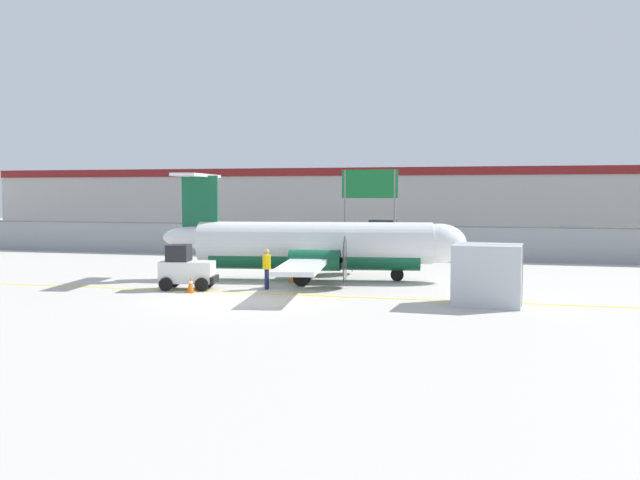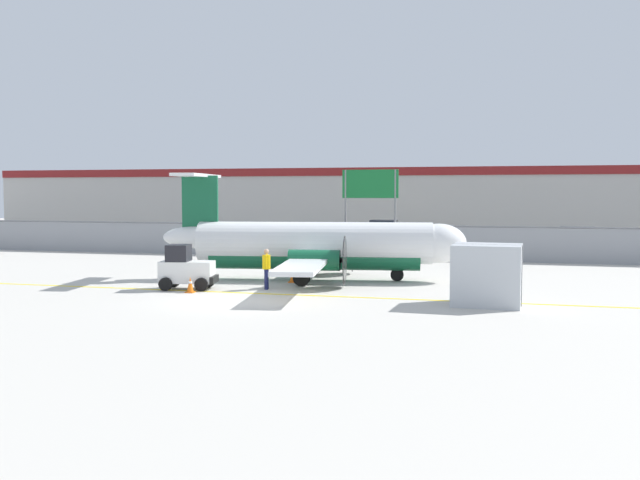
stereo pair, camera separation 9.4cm
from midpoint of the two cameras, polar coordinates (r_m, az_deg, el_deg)
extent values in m
plane|color=#BCB7AD|center=(27.04, -6.64, -4.84)|extent=(140.00, 140.00, 0.00)
cube|color=yellow|center=(28.89, -5.18, -4.27)|extent=(84.00, 0.20, 0.01)
cube|color=gray|center=(44.08, 1.95, -0.15)|extent=(98.00, 0.04, 2.00)
cylinder|color=slate|center=(44.02, 1.95, 1.21)|extent=(98.00, 0.10, 0.10)
cube|color=#38383A|center=(55.39, 4.61, -0.32)|extent=(98.00, 17.00, 0.12)
cube|color=beige|center=(73.52, 7.19, 3.18)|extent=(91.00, 8.00, 6.50)
cube|color=maroon|center=(69.59, 6.77, 5.49)|extent=(91.00, 0.20, 0.80)
cylinder|color=white|center=(32.91, -0.36, -0.20)|extent=(10.97, 3.49, 1.90)
ellipsoid|color=white|center=(32.75, 9.56, -0.27)|extent=(2.74, 2.16, 1.80)
ellipsoid|color=white|center=(34.03, -9.91, 0.21)|extent=(3.17, 1.49, 1.05)
cylinder|color=#145938|center=(32.96, -0.36, -1.11)|extent=(9.82, 2.91, 1.48)
cube|color=white|center=(32.95, -0.19, -1.19)|extent=(3.97, 16.06, 0.18)
cylinder|color=#145938|center=(35.50, 0.60, -0.83)|extent=(2.31, 1.22, 0.90)
cone|color=black|center=(35.41, 2.45, -0.84)|extent=(0.51, 0.50, 0.44)
cylinder|color=#262626|center=(35.40, 2.70, -0.84)|extent=(0.35, 2.08, 2.10)
cylinder|color=#145938|center=(30.35, -0.37, -1.62)|extent=(2.31, 1.22, 0.90)
cone|color=black|center=(30.24, 1.80, -1.64)|extent=(0.51, 0.50, 0.44)
cylinder|color=#262626|center=(30.23, 2.08, -1.65)|extent=(0.35, 2.08, 2.10)
cube|color=#145938|center=(33.89, -9.49, 2.49)|extent=(1.71, 0.43, 3.10)
cube|color=white|center=(33.93, -9.75, 5.10)|extent=(1.80, 4.91, 0.14)
cylinder|color=#59595B|center=(32.78, 6.27, -1.93)|extent=(0.16, 0.16, 0.97)
cylinder|color=black|center=(32.83, 6.27, -2.77)|extent=(0.63, 0.31, 0.60)
cylinder|color=#59595B|center=(35.21, -0.43, -1.44)|extent=(0.16, 0.16, 0.90)
cylinder|color=black|center=(35.26, -0.43, -2.17)|extent=(0.78, 0.33, 0.76)
cylinder|color=#59595B|center=(30.85, -1.39, -2.19)|extent=(0.16, 0.16, 0.90)
cylinder|color=black|center=(30.90, -1.39, -3.02)|extent=(0.78, 0.33, 0.76)
cube|color=silver|center=(30.42, -10.50, -2.53)|extent=(2.36, 1.48, 0.90)
cube|color=black|center=(30.44, -11.16, -1.02)|extent=(1.07, 1.15, 0.70)
cube|color=black|center=(30.18, -8.38, -3.13)|extent=(0.36, 1.11, 0.30)
cylinder|color=black|center=(30.87, -8.86, -3.26)|extent=(0.58, 0.28, 0.56)
cylinder|color=black|center=(29.71, -9.39, -3.54)|extent=(0.58, 0.28, 0.56)
cylinder|color=black|center=(31.25, -11.54, -3.20)|extent=(0.58, 0.28, 0.56)
cylinder|color=black|center=(30.11, -12.17, -3.48)|extent=(0.58, 0.28, 0.56)
cylinder|color=#191E4C|center=(30.12, -4.19, -3.12)|extent=(0.19, 0.19, 0.85)
cylinder|color=#191E4C|center=(29.93, -4.24, -3.16)|extent=(0.19, 0.19, 0.85)
cylinder|color=yellow|center=(29.95, -4.22, -1.76)|extent=(0.40, 0.40, 0.60)
cylinder|color=yellow|center=(30.16, -4.17, -1.67)|extent=(0.12, 0.12, 0.55)
cylinder|color=yellow|center=(29.73, -4.27, -1.75)|extent=(0.12, 0.12, 0.55)
sphere|color=tan|center=(29.91, -4.23, -0.93)|extent=(0.22, 0.22, 0.22)
cube|color=#B7BCC1|center=(26.37, 13.31, -2.73)|extent=(2.49, 2.11, 2.20)
cube|color=#333338|center=(26.37, 13.31, -2.73)|extent=(2.44, 0.20, 2.20)
cube|color=orange|center=(32.27, -2.11, -3.37)|extent=(0.36, 0.36, 0.04)
cone|color=orange|center=(32.23, -2.11, -2.81)|extent=(0.28, 0.28, 0.60)
cylinder|color=white|center=(32.22, -2.12, -2.67)|extent=(0.17, 0.17, 0.08)
cube|color=orange|center=(29.46, -10.24, -4.12)|extent=(0.36, 0.36, 0.04)
cone|color=orange|center=(29.42, -10.25, -3.50)|extent=(0.28, 0.28, 0.60)
cylinder|color=white|center=(29.41, -10.25, -3.35)|extent=(0.17, 0.17, 0.08)
cube|color=slate|center=(54.67, -11.23, 0.28)|extent=(4.32, 2.02, 0.80)
cube|color=#262D38|center=(54.56, -11.10, 0.99)|extent=(2.31, 1.72, 0.56)
cylinder|color=black|center=(54.65, -12.97, -0.08)|extent=(0.61, 0.25, 0.60)
cylinder|color=black|center=(56.18, -11.99, 0.04)|extent=(0.61, 0.25, 0.60)
cylinder|color=black|center=(53.21, -10.41, -0.15)|extent=(0.61, 0.25, 0.60)
cylinder|color=black|center=(54.78, -9.48, -0.03)|extent=(0.61, 0.25, 0.60)
cube|color=silver|center=(51.02, -3.91, 0.09)|extent=(4.33, 2.06, 0.80)
cube|color=#262D38|center=(50.92, -3.76, 0.85)|extent=(2.33, 1.74, 0.56)
cylinder|color=black|center=(50.81, -5.76, -0.30)|extent=(0.62, 0.25, 0.60)
cylinder|color=black|center=(52.43, -4.91, -0.16)|extent=(0.62, 0.25, 0.60)
cylinder|color=black|center=(49.66, -2.85, -0.38)|extent=(0.62, 0.25, 0.60)
cylinder|color=black|center=(51.33, -2.07, -0.24)|extent=(0.62, 0.25, 0.60)
cube|color=#B28C19|center=(61.35, 5.30, 0.72)|extent=(4.23, 1.78, 0.80)
cube|color=#262D38|center=(61.35, 5.17, 1.35)|extent=(2.23, 1.60, 0.56)
cylinder|color=black|center=(62.02, 6.73, 0.44)|extent=(0.60, 0.21, 0.60)
cylinder|color=black|center=(60.24, 6.45, 0.35)|extent=(0.60, 0.21, 0.60)
cylinder|color=black|center=(62.52, 4.19, 0.49)|extent=(0.60, 0.21, 0.60)
cylinder|color=black|center=(60.77, 3.85, 0.39)|extent=(0.60, 0.21, 0.60)
cube|color=black|center=(51.44, 10.24, 0.07)|extent=(4.30, 1.98, 0.80)
cube|color=#262D38|center=(51.40, 10.41, 0.83)|extent=(2.30, 1.70, 0.56)
cylinder|color=black|center=(50.60, 8.63, -0.34)|extent=(0.61, 0.24, 0.60)
cylinder|color=black|center=(52.39, 8.72, -0.19)|extent=(0.61, 0.24, 0.60)
cylinder|color=black|center=(50.56, 11.80, -0.38)|extent=(0.61, 0.24, 0.60)
cylinder|color=black|center=(52.36, 11.78, -0.23)|extent=(0.61, 0.24, 0.60)
cube|color=slate|center=(52.03, 19.84, -0.05)|extent=(4.30, 1.97, 0.80)
cube|color=#262D38|center=(52.01, 20.02, 0.69)|extent=(2.30, 1.70, 0.56)
cylinder|color=black|center=(50.96, 18.43, -0.46)|extent=(0.61, 0.24, 0.60)
cylinder|color=black|center=(52.74, 18.18, -0.32)|extent=(0.61, 0.24, 0.60)
cylinder|color=black|center=(51.40, 21.53, -0.50)|extent=(0.61, 0.24, 0.60)
cylinder|color=black|center=(53.16, 21.18, -0.35)|extent=(0.61, 0.24, 0.60)
cylinder|color=slate|center=(45.66, 2.12, 2.18)|extent=(0.14, 0.14, 5.50)
cylinder|color=slate|center=(45.06, 6.09, 2.14)|extent=(0.14, 0.14, 5.50)
cube|color=#14662D|center=(45.32, 4.10, 4.50)|extent=(3.60, 0.10, 1.80)
camera|label=1|loc=(0.05, -89.92, 0.01)|focal=40.00mm
camera|label=2|loc=(0.05, 90.08, -0.01)|focal=40.00mm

